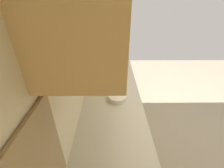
# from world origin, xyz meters

# --- Properties ---
(ground_plane) EXTENTS (6.25, 6.25, 0.00)m
(ground_plane) POSITION_xyz_m (0.00, 0.00, 0.00)
(ground_plane) COLOR gray
(wall_back) EXTENTS (4.03, 0.12, 2.59)m
(wall_back) POSITION_xyz_m (0.00, 1.48, 1.29)
(wall_back) COLOR beige
(wall_back) RESTS_ON ground_plane
(counter_run) EXTENTS (3.23, 0.65, 0.93)m
(counter_run) POSITION_xyz_m (-0.33, 1.11, 0.46)
(counter_run) COLOR #E0C070
(counter_run) RESTS_ON ground_plane
(oven_range) EXTENTS (0.62, 0.68, 1.11)m
(oven_range) POSITION_xyz_m (1.58, 1.08, 0.48)
(oven_range) COLOR black
(oven_range) RESTS_ON ground_plane
(microwave) EXTENTS (0.53, 0.36, 0.31)m
(microwave) POSITION_xyz_m (0.60, 1.13, 1.08)
(microwave) COLOR #B7BABF
(microwave) RESTS_ON counter_run
(bowl) EXTENTS (0.19, 0.19, 0.05)m
(bowl) POSITION_xyz_m (-0.38, 1.05, 0.96)
(bowl) COLOR silver
(bowl) RESTS_ON counter_run
(kettle) EXTENTS (0.17, 0.12, 0.15)m
(kettle) POSITION_xyz_m (0.03, 1.05, 0.99)
(kettle) COLOR #B7BABF
(kettle) RESTS_ON counter_run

